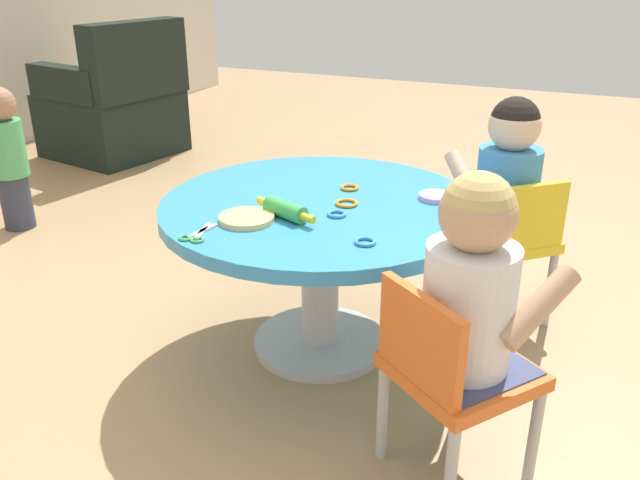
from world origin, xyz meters
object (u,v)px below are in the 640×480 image
Objects in this scene: craft_table at (320,234)px; rolling_pin at (285,210)px; child_chair_left at (451,372)px; toddler_standing at (7,155)px; armchair_dark at (116,107)px; seated_child_right at (508,173)px; child_chair_right at (507,240)px; seated_child_left at (473,282)px; craft_scissors at (197,235)px.

rolling_pin reaches higher than craft_table.
toddler_standing reaches higher than child_chair_left.
armchair_dark is 3.81× the size of rolling_pin.
rolling_pin reaches higher than child_chair_left.
rolling_pin is (-0.17, 0.03, 0.13)m from craft_table.
seated_child_right is 0.81m from rolling_pin.
child_chair_right is 1.05× the size of seated_child_right.
child_chair_right is (0.82, 0.04, -0.23)m from seated_child_left.
child_chair_left is (-0.42, -0.52, -0.10)m from craft_table.
seated_child_left is 0.74m from craft_scissors.
craft_table is 4.38× the size of rolling_pin.
seated_child_right is (0.46, -0.48, 0.13)m from craft_table.
toddler_standing is (-0.07, 2.26, 0.05)m from child_chair_right.
craft_table is at bearing -101.68° from toddler_standing.
craft_table is at bearing 133.83° from seated_child_right.
craft_table is at bearing 51.61° from child_chair_left.
craft_scissors is at bearing 144.51° from rolling_pin.
rolling_pin is at bearing 65.93° from child_chair_left.
seated_child_left is 3.73× the size of craft_scissors.
craft_scissors is (-1.95, -1.96, 0.21)m from armchair_dark.
seated_child_left is at bearing -107.96° from toddler_standing.
craft_table is at bearing -26.11° from craft_scissors.
armchair_dark reaches higher than rolling_pin.
toddler_standing is at bearing 92.60° from seated_child_right.
armchair_dark is 1.27m from toddler_standing.
rolling_pin is (-0.63, 0.52, 0.01)m from seated_child_right.
armchair_dark is 6.22× the size of craft_scissors.
child_chair_left is 0.23m from seated_child_left.
child_chair_left reaches higher than craft_table.
armchair_dark is (1.14, 2.66, 0.00)m from child_chair_right.
child_chair_left is 2.40× the size of rolling_pin.
seated_child_left is 2.42m from toddler_standing.
seated_child_left is 1.00× the size of seated_child_right.
rolling_pin reaches higher than child_chair_right.
toddler_standing is 4.92× the size of craft_scissors.
seated_child_right is (0.88, 0.04, 0.23)m from child_chair_left.
armchair_dark reaches higher than craft_scissors.
rolling_pin reaches higher than craft_scissors.
craft_scissors is (-0.22, 0.15, -0.02)m from rolling_pin.
rolling_pin is at bearing 137.89° from child_chair_right.
rolling_pin is at bearing -129.39° from armchair_dark.
armchair_dark is (1.99, 2.67, 0.00)m from child_chair_left.
craft_scissors is (0.03, 0.71, 0.21)m from child_chair_left.
craft_table is 1.82× the size of child_chair_right.
toddler_standing is 3.01× the size of rolling_pin.
seated_child_left reaches higher than craft_scissors.
child_chair_left is at bearing -108.87° from toddler_standing.
seated_child_left is at bearing -177.33° from child_chair_right.
rolling_pin is (0.22, 0.58, 0.01)m from seated_child_left.
child_chair_left is at bearing -128.39° from craft_table.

